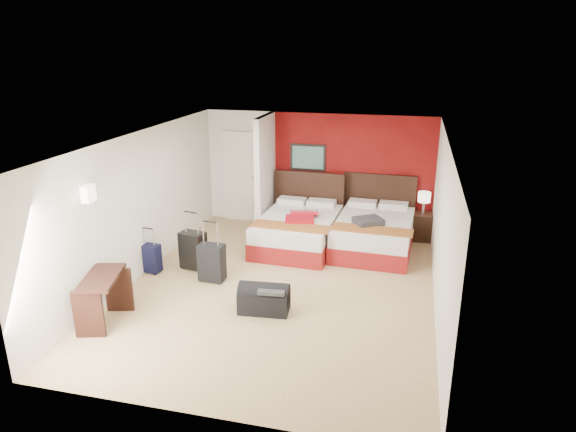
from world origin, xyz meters
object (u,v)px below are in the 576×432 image
(suitcase_navy, at_px, (150,259))
(desk, at_px, (104,300))
(suitcase_charcoal, at_px, (212,264))
(red_suitcase_open, at_px, (302,216))
(nightstand, at_px, (422,227))
(table_lamp, at_px, (424,203))
(duffel_bag, at_px, (264,300))
(suitcase_black, at_px, (193,251))
(bed_right, at_px, (374,234))
(bed_left, at_px, (298,231))

(suitcase_navy, xyz_separation_m, desk, (0.22, -1.76, 0.13))
(suitcase_charcoal, bearing_deg, red_suitcase_open, 59.64)
(nightstand, relative_size, desk, 0.63)
(table_lamp, relative_size, duffel_bag, 0.60)
(suitcase_black, xyz_separation_m, duffel_bag, (1.68, -1.21, -0.14))
(bed_right, relative_size, suitcase_black, 3.12)
(desk, bearing_deg, suitcase_navy, 81.78)
(nightstand, distance_m, duffel_bag, 4.37)
(table_lamp, xyz_separation_m, suitcase_black, (-4.01, -2.49, -0.46))
(suitcase_navy, xyz_separation_m, duffel_bag, (2.36, -0.88, -0.06))
(red_suitcase_open, bearing_deg, suitcase_navy, -155.96)
(desk, bearing_deg, suitcase_black, 62.18)
(nightstand, height_order, duffel_bag, nightstand)
(bed_right, distance_m, suitcase_charcoal, 3.32)
(suitcase_black, bearing_deg, red_suitcase_open, 51.77)
(bed_right, xyz_separation_m, desk, (-3.55, -3.80, 0.07))
(duffel_bag, xyz_separation_m, desk, (-2.14, -0.88, 0.19))
(bed_left, relative_size, nightstand, 3.66)
(table_lamp, height_order, suitcase_black, table_lamp)
(bed_left, xyz_separation_m, table_lamp, (2.42, 0.97, 0.48))
(nightstand, relative_size, suitcase_navy, 1.15)
(bed_left, xyz_separation_m, bed_right, (1.49, 0.19, -0.00))
(suitcase_black, relative_size, desk, 0.73)
(bed_left, bearing_deg, bed_right, 9.99)
(bed_right, relative_size, duffel_bag, 2.74)
(red_suitcase_open, height_order, duffel_bag, red_suitcase_open)
(bed_left, height_order, duffel_bag, bed_left)
(nightstand, relative_size, suitcase_black, 0.85)
(suitcase_navy, bearing_deg, duffel_bag, -11.98)
(suitcase_charcoal, bearing_deg, suitcase_black, 145.15)
(duffel_bag, bearing_deg, table_lamp, 53.06)
(suitcase_navy, distance_m, desk, 1.78)
(desk, bearing_deg, table_lamp, 30.36)
(bed_left, height_order, suitcase_black, suitcase_black)
(duffel_bag, height_order, desk, desk)
(table_lamp, height_order, duffel_bag, table_lamp)
(red_suitcase_open, height_order, table_lamp, table_lamp)
(bed_right, bearing_deg, desk, -130.41)
(bed_right, xyz_separation_m, nightstand, (0.92, 0.78, -0.03))
(suitcase_navy, relative_size, duffel_bag, 0.66)
(red_suitcase_open, height_order, nightstand, red_suitcase_open)
(desk, bearing_deg, bed_right, 31.65)
(table_lamp, height_order, desk, table_lamp)
(bed_right, xyz_separation_m, duffel_bag, (-1.41, -2.92, -0.12))
(suitcase_charcoal, relative_size, suitcase_navy, 1.28)
(suitcase_charcoal, xyz_separation_m, duffel_bag, (1.17, -0.81, -0.13))
(bed_left, distance_m, table_lamp, 2.65)
(table_lamp, distance_m, suitcase_black, 4.74)
(nightstand, bearing_deg, suitcase_charcoal, -142.99)
(suitcase_black, xyz_separation_m, suitcase_charcoal, (0.51, -0.40, -0.02))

